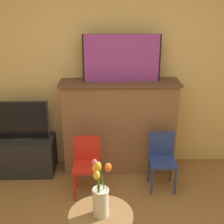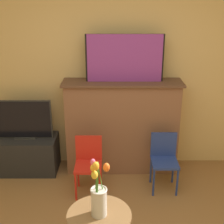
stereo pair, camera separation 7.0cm
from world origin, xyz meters
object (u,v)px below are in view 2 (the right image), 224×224
chair_blue (163,157)px  chair_red (87,161)px  vase_tulips (97,195)px  tv_monitor (22,120)px  painting (123,58)px

chair_blue → chair_red: bearing=-174.4°
chair_red → vase_tulips: bearing=-81.7°
tv_monitor → vase_tulips: bearing=-58.1°
painting → vase_tulips: bearing=-98.6°
chair_red → tv_monitor: bearing=150.7°
painting → tv_monitor: (-1.25, -0.06, -0.76)m
tv_monitor → vase_tulips: size_ratio=1.39×
painting → vase_tulips: size_ratio=1.83×
chair_blue → vase_tulips: 1.46m
chair_red → vase_tulips: (0.17, -1.14, 0.37)m
tv_monitor → chair_red: 1.01m
painting → tv_monitor: bearing=-177.3°
painting → vase_tulips: painting is taller
tv_monitor → chair_red: (0.83, -0.47, -0.32)m
vase_tulips → tv_monitor: bearing=121.9°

